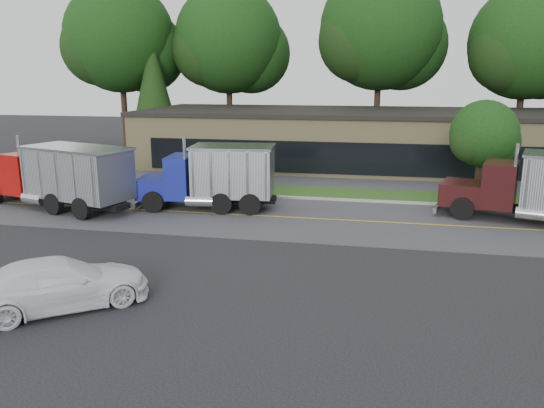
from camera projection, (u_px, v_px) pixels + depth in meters
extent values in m
plane|color=#2F2F34|center=(243.00, 285.00, 17.85)|extent=(140.00, 140.00, 0.00)
cube|color=#55555A|center=(288.00, 217.00, 26.43)|extent=(60.00, 8.00, 0.02)
cube|color=gold|center=(288.00, 217.00, 26.43)|extent=(60.00, 0.12, 0.01)
cube|color=#9E9E99|center=(300.00, 199.00, 30.43)|extent=(60.00, 0.30, 0.12)
cube|color=#33591E|center=(304.00, 192.00, 32.15)|extent=(60.00, 3.40, 0.03)
cube|color=#55555A|center=(314.00, 177.00, 36.91)|extent=(60.00, 7.00, 0.02)
cube|color=tan|center=(349.00, 139.00, 41.78)|extent=(32.00, 12.00, 4.00)
cylinder|color=#382619|center=(125.00, 119.00, 51.51)|extent=(0.56, 0.56, 5.61)
sphere|color=#10340E|center=(120.00, 37.00, 49.72)|extent=(10.25, 10.25, 10.25)
sphere|color=#10340E|center=(145.00, 52.00, 50.88)|extent=(7.69, 7.69, 7.69)
sphere|color=black|center=(100.00, 48.00, 49.34)|extent=(7.05, 7.05, 7.05)
cylinder|color=#382619|center=(230.00, 120.00, 51.52)|extent=(0.56, 0.56, 5.51)
sphere|color=#10340E|center=(228.00, 39.00, 49.76)|extent=(10.07, 10.07, 10.07)
sphere|color=#10340E|center=(251.00, 54.00, 50.90)|extent=(7.55, 7.55, 7.55)
sphere|color=black|center=(209.00, 49.00, 49.39)|extent=(6.92, 6.92, 6.92)
cylinder|color=#382619|center=(376.00, 120.00, 48.80)|extent=(0.56, 0.56, 5.89)
sphere|color=#10340E|center=(380.00, 29.00, 46.92)|extent=(10.78, 10.78, 10.78)
sphere|color=#10340E|center=(402.00, 45.00, 48.13)|extent=(8.08, 8.08, 8.08)
sphere|color=black|center=(360.00, 40.00, 46.51)|extent=(7.41, 7.41, 7.41)
cylinder|color=#382619|center=(518.00, 127.00, 45.63)|extent=(0.56, 0.56, 5.18)
sphere|color=#10340E|center=(527.00, 42.00, 43.98)|extent=(9.46, 9.46, 9.46)
sphere|color=#10340E|center=(544.00, 57.00, 45.05)|extent=(7.10, 7.10, 7.10)
sphere|color=black|center=(509.00, 53.00, 43.63)|extent=(6.51, 6.51, 6.51)
cylinder|color=#382619|center=(157.00, 146.00, 49.38)|extent=(0.44, 0.44, 1.00)
cone|color=black|center=(154.00, 88.00, 48.14)|extent=(4.64, 4.64, 9.50)
cylinder|color=#382619|center=(479.00, 182.00, 30.00)|extent=(0.56, 0.56, 2.03)
sphere|color=#10340E|center=(484.00, 134.00, 29.35)|extent=(3.71, 3.71, 3.71)
sphere|color=#10340E|center=(495.00, 141.00, 29.77)|extent=(2.78, 2.78, 2.78)
sphere|color=black|center=(473.00, 140.00, 29.21)|extent=(2.55, 2.55, 2.55)
cube|color=black|center=(59.00, 197.00, 28.26)|extent=(9.16, 3.78, 0.28)
cube|color=#A50F0B|center=(9.00, 180.00, 30.04)|extent=(2.82, 2.87, 1.10)
cube|color=#A50F0B|center=(29.00, 172.00, 29.04)|extent=(2.27, 2.78, 2.20)
cube|color=black|center=(20.00, 164.00, 29.28)|extent=(0.70, 2.02, 0.90)
cube|color=silver|center=(78.00, 173.00, 27.16)|extent=(6.05, 4.07, 2.50)
cube|color=silver|center=(76.00, 148.00, 26.86)|extent=(6.24, 4.26, 0.12)
cylinder|color=black|center=(30.00, 186.00, 31.05)|extent=(1.15, 0.67, 1.10)
cylinder|color=black|center=(103.00, 197.00, 28.29)|extent=(1.15, 0.67, 1.10)
cylinder|color=black|center=(68.00, 206.00, 26.33)|extent=(1.15, 0.67, 1.10)
cube|color=black|center=(212.00, 198.00, 28.08)|extent=(6.89, 1.65, 0.28)
cube|color=navy|center=(157.00, 187.00, 28.24)|extent=(1.85, 2.45, 1.10)
cube|color=navy|center=(181.00, 176.00, 27.97)|extent=(1.41, 2.50, 2.20)
cube|color=black|center=(171.00, 169.00, 27.93)|extent=(0.26, 2.10, 0.90)
cube|color=silver|center=(233.00, 172.00, 27.62)|extent=(4.30, 2.88, 2.50)
cube|color=silver|center=(233.00, 147.00, 27.32)|extent=(4.47, 3.05, 0.12)
cylinder|color=black|center=(166.00, 192.00, 29.47)|extent=(1.13, 0.45, 1.10)
cylinder|color=black|center=(153.00, 202.00, 27.25)|extent=(1.13, 0.45, 1.10)
cylinder|color=black|center=(243.00, 194.00, 29.05)|extent=(1.13, 0.45, 1.10)
cylinder|color=black|center=(236.00, 204.00, 26.82)|extent=(1.13, 0.45, 1.10)
cube|color=black|center=(544.00, 212.00, 25.25)|extent=(8.48, 3.36, 0.28)
cube|color=#331112|center=(463.00, 193.00, 26.79)|extent=(2.61, 2.78, 1.10)
cube|color=#331112|center=(500.00, 184.00, 25.90)|extent=(2.10, 2.72, 2.20)
cube|color=black|center=(486.00, 175.00, 26.10)|extent=(0.65, 2.03, 0.90)
cylinder|color=black|center=(469.00, 199.00, 27.83)|extent=(1.15, 0.65, 1.10)
cylinder|color=black|center=(462.00, 209.00, 25.85)|extent=(1.15, 0.65, 1.10)
imported|color=white|center=(59.00, 284.00, 16.00)|extent=(5.43, 4.96, 1.53)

